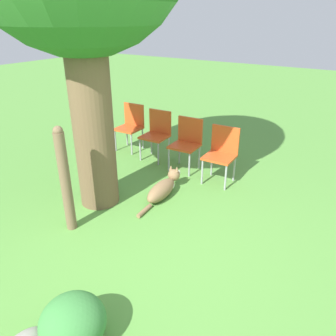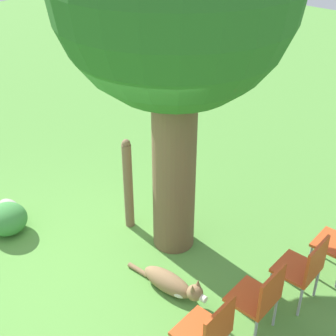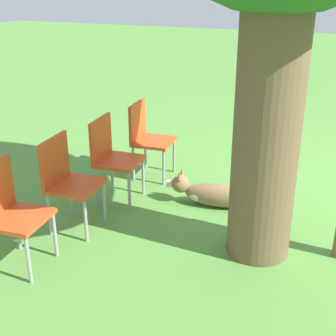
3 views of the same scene
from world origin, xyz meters
name	(u,v)px [view 1 (image 1 of 3)]	position (x,y,z in m)	size (l,w,h in m)	color
ground_plane	(144,239)	(0.00, 0.00, 0.00)	(30.00, 30.00, 0.00)	#56933D
dog	(164,188)	(0.96, 0.37, 0.13)	(1.13, 0.29, 0.35)	olive
fence_post	(65,180)	(-0.31, 0.88, 0.66)	(0.12, 0.12, 1.31)	brown
red_chair_0	(222,151)	(1.85, -0.10, 0.50)	(0.44, 0.46, 0.86)	#D14C1E
red_chair_1	(187,141)	(1.95, 0.58, 0.50)	(0.44, 0.46, 0.86)	#D14C1E
red_chair_2	(157,132)	(2.06, 1.25, 0.50)	(0.44, 0.46, 0.86)	#D14C1E
red_chair_3	(131,124)	(2.16, 1.93, 0.50)	(0.44, 0.46, 0.86)	#D14C1E
low_shrub	(73,322)	(-1.36, -0.34, 0.21)	(0.52, 0.52, 0.42)	#3D843D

